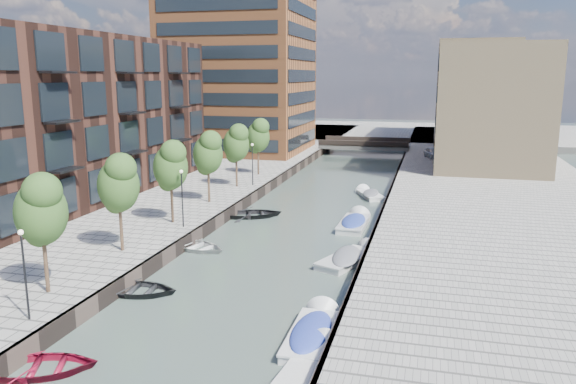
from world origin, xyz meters
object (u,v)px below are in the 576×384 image
at_px(tree_1, 41,208).
at_px(motorboat_1, 350,258).
at_px(bridge, 365,145).
at_px(sloop_2, 41,372).
at_px(tree_4, 208,152).
at_px(motorboat_3, 355,223).
at_px(motorboat_4, 369,194).
at_px(tree_2, 118,182).
at_px(tree_3, 170,164).
at_px(tree_5, 236,142).
at_px(sloop_4, 253,217).
at_px(motorboat_2, 313,365).
at_px(tree_6, 258,135).
at_px(motorboat_0, 313,332).
at_px(sloop_3, 197,249).
at_px(car, 433,153).
at_px(sloop_1, 137,293).

bearing_deg(tree_1, motorboat_1, 40.07).
height_order(bridge, sloop_2, bridge).
relative_size(tree_4, motorboat_3, 1.05).
distance_m(motorboat_1, motorboat_4, 19.87).
height_order(tree_2, motorboat_1, tree_2).
relative_size(tree_3, tree_5, 1.00).
height_order(bridge, tree_3, tree_3).
xyz_separation_m(tree_3, tree_4, (0.00, 7.00, 0.00)).
relative_size(sloop_4, motorboat_2, 1.00).
distance_m(sloop_4, motorboat_2, 24.91).
bearing_deg(tree_6, motorboat_0, -68.70).
relative_size(tree_3, motorboat_3, 1.05).
bearing_deg(tree_1, tree_4, 90.00).
xyz_separation_m(tree_1, sloop_3, (3.10, 11.19, -5.31)).
relative_size(bridge, motorboat_0, 2.42).
distance_m(motorboat_2, car, 54.95).
bearing_deg(tree_1, motorboat_2, -8.81).
xyz_separation_m(bridge, tree_5, (-8.50, -33.00, 3.92)).
bearing_deg(bridge, motorboat_0, -85.33).
bearing_deg(sloop_1, motorboat_2, -121.31).
bearing_deg(motorboat_3, tree_6, 130.25).
distance_m(motorboat_1, motorboat_2, 13.57).
distance_m(tree_2, sloop_4, 15.20).
relative_size(tree_2, sloop_1, 1.32).
xyz_separation_m(bridge, tree_4, (-8.50, -40.00, 3.92)).
bearing_deg(tree_3, motorboat_3, 25.81).
distance_m(tree_3, sloop_3, 6.76).
xyz_separation_m(sloop_4, car, (14.36, 31.91, 1.69)).
bearing_deg(tree_5, motorboat_2, -65.14).
bearing_deg(motorboat_1, car, 83.30).
height_order(bridge, car, car).
bearing_deg(bridge, sloop_3, -96.19).
bearing_deg(sloop_3, motorboat_3, -29.67).
xyz_separation_m(tree_4, car, (18.38, 31.58, -3.61)).
height_order(tree_2, sloop_2, tree_2).
relative_size(bridge, sloop_2, 2.94).
relative_size(tree_4, sloop_1, 1.32).
xyz_separation_m(bridge, sloop_2, (-4.92, -66.29, -1.39)).
bearing_deg(tree_2, tree_1, -90.00).
bearing_deg(tree_1, sloop_1, 45.07).
xyz_separation_m(tree_3, motorboat_4, (12.51, 17.24, -5.12)).
distance_m(sloop_1, sloop_4, 17.58).
bearing_deg(tree_5, tree_3, -90.00).
height_order(tree_5, motorboat_4, tree_5).
distance_m(tree_5, sloop_2, 33.90).
bearing_deg(tree_4, sloop_2, -82.25).
relative_size(tree_2, sloop_2, 1.34).
bearing_deg(tree_5, sloop_2, -83.86).
bearing_deg(tree_2, sloop_1, -51.46).
bearing_deg(motorboat_0, tree_5, 116.07).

